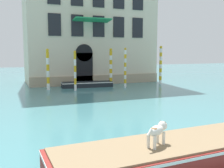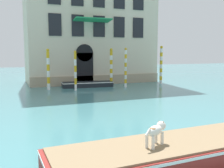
# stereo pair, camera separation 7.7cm
# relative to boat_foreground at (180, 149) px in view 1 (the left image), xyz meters

# --- Properties ---
(boat_foreground) EXTENTS (8.21, 2.38, 0.60)m
(boat_foreground) POSITION_rel_boat_foreground_xyz_m (0.00, 0.00, 0.00)
(boat_foreground) COLOR maroon
(boat_foreground) RESTS_ON ground_plane
(dog_on_deck) EXTENTS (0.92, 0.61, 0.67)m
(dog_on_deck) POSITION_rel_boat_foreground_xyz_m (-0.90, -0.10, 0.72)
(dog_on_deck) COLOR silver
(dog_on_deck) RESTS_ON boat_foreground
(boat_moored_near_palazzo) EXTENTS (4.92, 1.79, 0.50)m
(boat_moored_near_palazzo) POSITION_rel_boat_foreground_xyz_m (2.28, 17.46, -0.06)
(boat_moored_near_palazzo) COLOR black
(boat_moored_near_palazzo) RESTS_ON ground_plane
(mooring_pole_0) EXTENTS (0.22, 0.22, 3.43)m
(mooring_pole_0) POSITION_rel_boat_foreground_xyz_m (0.65, 15.57, 1.41)
(mooring_pole_0) COLOR white
(mooring_pole_0) RESTS_ON ground_plane
(mooring_pole_1) EXTENTS (0.23, 0.23, 3.71)m
(mooring_pole_1) POSITION_rel_boat_foreground_xyz_m (5.54, 15.87, 1.55)
(mooring_pole_1) COLOR white
(mooring_pole_1) RESTS_ON ground_plane
(mooring_pole_2) EXTENTS (0.27, 0.27, 3.61)m
(mooring_pole_2) POSITION_rel_boat_foreground_xyz_m (-1.43, 16.96, 1.51)
(mooring_pole_2) COLOR white
(mooring_pole_2) RESTS_ON ground_plane
(mooring_pole_3) EXTENTS (0.29, 0.29, 3.95)m
(mooring_pole_3) POSITION_rel_boat_foreground_xyz_m (10.09, 16.92, 1.68)
(mooring_pole_3) COLOR white
(mooring_pole_3) RESTS_ON ground_plane
(mooring_pole_4) EXTENTS (0.28, 0.28, 3.68)m
(mooring_pole_4) POSITION_rel_boat_foreground_xyz_m (4.59, 17.12, 1.54)
(mooring_pole_4) COLOR white
(mooring_pole_4) RESTS_ON ground_plane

